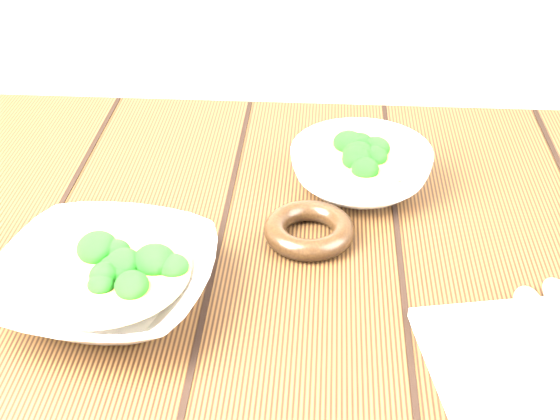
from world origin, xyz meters
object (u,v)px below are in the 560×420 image
at_px(table, 237,346).
at_px(trivet, 309,230).
at_px(soup_bowl_front, 106,281).
at_px(napkin, 551,367).
at_px(soup_bowl_back, 361,168).

distance_m(table, trivet, 0.16).
height_order(soup_bowl_front, trivet, soup_bowl_front).
bearing_deg(trivet, table, -146.67).
height_order(soup_bowl_front, napkin, soup_bowl_front).
xyz_separation_m(table, napkin, (0.30, -0.14, 0.13)).
bearing_deg(soup_bowl_back, table, -130.01).
bearing_deg(soup_bowl_front, soup_bowl_back, 42.53).
distance_m(trivet, napkin, 0.30).
relative_size(trivet, napkin, 0.47).
xyz_separation_m(trivet, napkin, (0.23, -0.19, -0.01)).
relative_size(table, soup_bowl_back, 5.99).
relative_size(table, napkin, 5.54).
height_order(table, napkin, napkin).
bearing_deg(table, napkin, -24.44).
distance_m(soup_bowl_front, napkin, 0.43).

